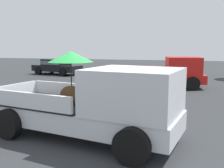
{
  "coord_description": "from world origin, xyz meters",
  "views": [
    {
      "loc": [
        2.54,
        -6.15,
        2.42
      ],
      "look_at": [
        0.06,
        2.44,
        1.1
      ],
      "focal_mm": 40.93,
      "sensor_mm": 36.0,
      "label": 1
    }
  ],
  "objects": [
    {
      "name": "ground_plane",
      "position": [
        0.0,
        0.0,
        0.0
      ],
      "size": [
        80.0,
        80.0,
        0.0
      ],
      "primitive_type": "plane",
      "color": "#2D3033"
    },
    {
      "name": "pickup_truck_main",
      "position": [
        0.47,
        -0.09,
        0.97
      ],
      "size": [
        5.3,
        2.95,
        2.29
      ],
      "rotation": [
        0.0,
        0.0,
        -0.18
      ],
      "color": "black",
      "rests_on": "ground"
    },
    {
      "name": "pickup_truck_red",
      "position": [
        1.44,
        9.23,
        0.87
      ],
      "size": [
        5.04,
        2.83,
        1.8
      ],
      "rotation": [
        0.0,
        0.0,
        0.18
      ],
      "color": "black",
      "rests_on": "ground"
    },
    {
      "name": "parked_sedan_near",
      "position": [
        -8.26,
        13.84,
        0.74
      ],
      "size": [
        4.58,
        2.67,
        1.33
      ],
      "rotation": [
        0.0,
        0.0,
        -0.22
      ],
      "color": "black",
      "rests_on": "ground"
    }
  ]
}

